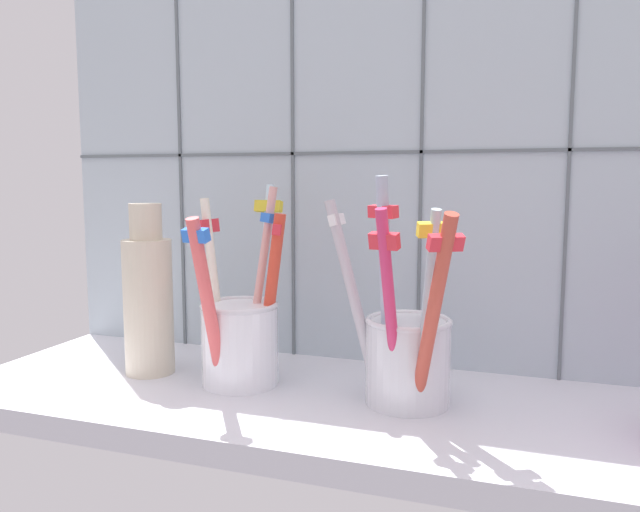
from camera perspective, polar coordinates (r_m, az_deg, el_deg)
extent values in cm
cube|color=silver|center=(53.87, -0.23, -13.57)|extent=(64.00, 22.00, 2.00)
cube|color=#B2C1CC|center=(61.94, 3.47, 9.37)|extent=(64.00, 2.00, 45.00)
cube|color=slate|center=(68.66, -12.62, 8.98)|extent=(0.30, 0.20, 45.00)
cube|color=slate|center=(62.93, -2.50, 9.34)|extent=(0.30, 0.20, 45.00)
cube|color=slate|center=(59.46, 9.21, 9.39)|extent=(0.30, 0.20, 45.00)
cube|color=slate|center=(58.63, 21.79, 9.02)|extent=(0.30, 0.20, 45.00)
cube|color=slate|center=(60.88, 3.19, 9.38)|extent=(64.00, 0.20, 0.30)
cylinder|color=white|center=(55.81, -7.31, -8.01)|extent=(6.67, 6.67, 7.06)
torus|color=silver|center=(55.01, -7.37, -4.46)|extent=(6.84, 6.84, 0.50)
cylinder|color=white|center=(57.05, -9.58, -2.79)|extent=(2.76, 1.22, 15.95)
cube|color=#E5333F|center=(56.75, -10.17, 2.71)|extent=(1.16, 2.57, 1.27)
cylinder|color=#F75F5F|center=(51.66, -10.12, -4.56)|extent=(1.50, 4.96, 14.82)
cube|color=blue|center=(49.60, -11.24, 1.87)|extent=(2.23, 1.25, 1.21)
cylinder|color=#E9A89F|center=(55.60, -5.50, -2.44)|extent=(3.03, 2.95, 16.99)
cube|color=blue|center=(55.26, -4.70, 3.46)|extent=(2.22, 2.26, 0.93)
cylinder|color=#DF422D|center=(54.63, -4.55, -3.81)|extent=(3.05, 1.64, 14.73)
cube|color=#E5333F|center=(53.70, -3.84, 2.46)|extent=(1.22, 2.01, 0.99)
cylinder|color=#CAE9F7|center=(57.63, -5.21, -2.04)|extent=(0.86, 4.35, 17.16)
cube|color=yellow|center=(58.16, -4.71, 4.54)|extent=(2.59, 1.07, 1.18)
cylinder|color=silver|center=(51.23, 8.00, -9.56)|extent=(6.74, 6.74, 6.77)
torus|color=silver|center=(50.38, 8.07, -5.86)|extent=(6.90, 6.90, 0.50)
cylinder|color=#A7B6CD|center=(48.57, 6.04, -3.27)|extent=(1.86, 2.60, 17.88)
cube|color=#E5333F|center=(47.46, 5.77, 4.05)|extent=(2.50, 1.81, 1.00)
cylinder|color=#BDB9C1|center=(50.78, 3.28, -3.92)|extent=(5.47, 1.70, 16.08)
cube|color=white|center=(50.71, 1.53, 3.32)|extent=(1.11, 1.95, 1.04)
cylinder|color=#D73163|center=(46.81, 6.42, -5.11)|extent=(1.80, 4.56, 15.69)
cube|color=#E5333F|center=(44.91, 5.88, 1.37)|extent=(2.35, 1.40, 1.29)
cylinder|color=#A5BCC6|center=(46.78, 9.67, -5.18)|extent=(2.61, 4.35, 15.65)
cube|color=yellow|center=(44.48, 10.37, 2.37)|extent=(2.57, 1.89, 1.16)
cylinder|color=#C24838|center=(45.39, 10.15, -5.68)|extent=(4.38, 6.33, 15.66)
cube|color=#E5333F|center=(42.62, 11.37, 1.21)|extent=(2.61, 2.13, 1.24)
cylinder|color=beige|center=(60.07, -15.35, -4.48)|extent=(4.50, 4.50, 12.46)
cylinder|color=beige|center=(59.04, -15.60, 3.04)|extent=(2.91, 2.91, 3.30)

